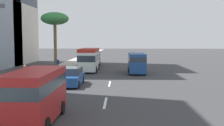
# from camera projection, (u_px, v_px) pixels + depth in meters

# --- Properties ---
(ground_plane) EXTENTS (198.00, 198.00, 0.00)m
(ground_plane) POSITION_uv_depth(u_px,v_px,m) (113.00, 70.00, 37.20)
(ground_plane) COLOR #38383A
(sidewalk_right) EXTENTS (162.00, 3.27, 0.15)m
(sidewalk_right) POSITION_uv_depth(u_px,v_px,m) (59.00, 69.00, 37.40)
(sidewalk_right) COLOR #B2ADA3
(sidewalk_right) RESTS_ON ground_plane
(lane_stripe_mid) EXTENTS (3.20, 0.16, 0.01)m
(lane_stripe_mid) POSITION_uv_depth(u_px,v_px,m) (105.00, 103.00, 17.43)
(lane_stripe_mid) COLOR silver
(lane_stripe_mid) RESTS_ON ground_plane
(lane_stripe_far) EXTENTS (3.20, 0.16, 0.01)m
(lane_stripe_far) POSITION_uv_depth(u_px,v_px,m) (110.00, 84.00, 25.05)
(lane_stripe_far) COLOR silver
(lane_stripe_far) RESTS_ON ground_plane
(van_lead) EXTENTS (5.21, 2.07, 2.46)m
(van_lead) POSITION_uv_depth(u_px,v_px,m) (137.00, 62.00, 33.10)
(van_lead) COLOR #1E478C
(van_lead) RESTS_ON ground_plane
(car_second) EXTENTS (4.78, 1.93, 1.59)m
(car_second) POSITION_uv_depth(u_px,v_px,m) (71.00, 77.00, 24.32)
(car_second) COLOR #1E478C
(car_second) RESTS_ON ground_plane
(van_third) EXTENTS (5.31, 2.10, 2.57)m
(van_third) POSITION_uv_depth(u_px,v_px,m) (35.00, 93.00, 13.13)
(van_third) COLOR #A51E1E
(van_third) RESTS_ON ground_plane
(van_fourth) EXTENTS (5.37, 2.08, 2.23)m
(van_fourth) POSITION_uv_depth(u_px,v_px,m) (93.00, 58.00, 42.66)
(van_fourth) COLOR #A51E1E
(van_fourth) RESTS_ON ground_plane
(minibus_fifth) EXTENTS (6.53, 2.35, 2.99)m
(minibus_fifth) POSITION_uv_depth(u_px,v_px,m) (89.00, 59.00, 35.30)
(minibus_fifth) COLOR silver
(minibus_fifth) RESTS_ON ground_plane
(pedestrian_mid_block) EXTENTS (0.39, 0.37, 1.54)m
(pedestrian_mid_block) POSITION_uv_depth(u_px,v_px,m) (58.00, 64.00, 35.04)
(pedestrian_mid_block) COLOR red
(pedestrian_mid_block) RESTS_ON sidewalk_right
(pedestrian_by_tree) EXTENTS (0.36, 0.28, 1.74)m
(pedestrian_by_tree) POSITION_uv_depth(u_px,v_px,m) (25.00, 73.00, 23.83)
(pedestrian_by_tree) COLOR #4C8C66
(pedestrian_by_tree) RESTS_ON sidewalk_right
(palm_tree) EXTENTS (3.79, 3.79, 7.71)m
(palm_tree) POSITION_uv_depth(u_px,v_px,m) (55.00, 20.00, 36.64)
(palm_tree) COLOR brown
(palm_tree) RESTS_ON sidewalk_right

